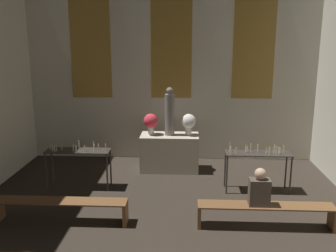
% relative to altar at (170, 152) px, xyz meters
% --- Properties ---
extents(wall_back, '(7.91, 0.16, 5.35)m').
position_rel_altar_xyz_m(wall_back, '(0.00, 1.02, 2.24)').
color(wall_back, beige).
rests_on(wall_back, ground_plane).
extents(altar, '(1.45, 0.72, 0.92)m').
position_rel_altar_xyz_m(altar, '(0.00, 0.00, 0.00)').
color(altar, '#BCB29E').
rests_on(altar, ground_plane).
extents(statue, '(0.24, 0.24, 1.20)m').
position_rel_altar_xyz_m(statue, '(0.00, -0.00, 1.02)').
color(statue, slate).
rests_on(statue, altar).
extents(flower_vase_left, '(0.36, 0.36, 0.54)m').
position_rel_altar_xyz_m(flower_vase_left, '(-0.47, 0.00, 0.79)').
color(flower_vase_left, beige).
rests_on(flower_vase_left, altar).
extents(flower_vase_right, '(0.36, 0.36, 0.54)m').
position_rel_altar_xyz_m(flower_vase_right, '(0.47, 0.00, 0.79)').
color(flower_vase_right, beige).
rests_on(flower_vase_right, altar).
extents(candle_rack_left, '(1.41, 0.45, 1.07)m').
position_rel_altar_xyz_m(candle_rack_left, '(-1.98, -1.26, 0.30)').
color(candle_rack_left, '#332D28').
rests_on(candle_rack_left, ground_plane).
extents(candle_rack_right, '(1.41, 0.45, 1.07)m').
position_rel_altar_xyz_m(candle_rack_right, '(1.98, -1.26, 0.30)').
color(candle_rack_right, '#332D28').
rests_on(candle_rack_right, ground_plane).
extents(pew_back_left, '(2.40, 0.36, 0.43)m').
position_rel_altar_xyz_m(pew_back_left, '(-1.84, -2.91, -0.13)').
color(pew_back_left, brown).
rests_on(pew_back_left, ground_plane).
extents(pew_back_right, '(2.40, 0.36, 0.43)m').
position_rel_altar_xyz_m(pew_back_right, '(1.84, -2.91, -0.13)').
color(pew_back_right, brown).
rests_on(pew_back_right, ground_plane).
extents(person_seated, '(0.36, 0.24, 0.68)m').
position_rel_altar_xyz_m(person_seated, '(1.71, -2.91, 0.27)').
color(person_seated, '#4C4238').
rests_on(person_seated, pew_back_right).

